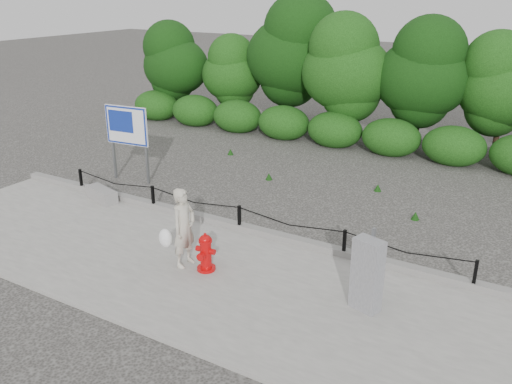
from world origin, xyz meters
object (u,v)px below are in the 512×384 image
at_px(pedestrian, 183,228).
at_px(utility_cabinet, 367,275).
at_px(concrete_block, 102,195).
at_px(fire_hydrant, 206,253).
at_px(advertising_sign, 127,129).

xyz_separation_m(pedestrian, utility_cabinet, (3.60, 0.32, -0.13)).
bearing_deg(utility_cabinet, concrete_block, -172.86).
relative_size(pedestrian, concrete_block, 1.58).
xyz_separation_m(pedestrian, concrete_block, (-3.91, 1.64, -0.62)).
xyz_separation_m(fire_hydrant, utility_cabinet, (3.11, 0.29, 0.28)).
relative_size(fire_hydrant, concrete_block, 0.77).
height_order(utility_cabinet, advertising_sign, advertising_sign).
bearing_deg(pedestrian, fire_hydrant, -84.44).
distance_m(utility_cabinet, advertising_sign, 8.63).
bearing_deg(fire_hydrant, concrete_block, 155.55).
bearing_deg(concrete_block, utility_cabinet, -9.98).
bearing_deg(utility_cabinet, advertising_sign, 176.87).
distance_m(pedestrian, advertising_sign, 5.58).
relative_size(fire_hydrant, advertising_sign, 0.36).
xyz_separation_m(fire_hydrant, pedestrian, (-0.50, -0.03, 0.41)).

